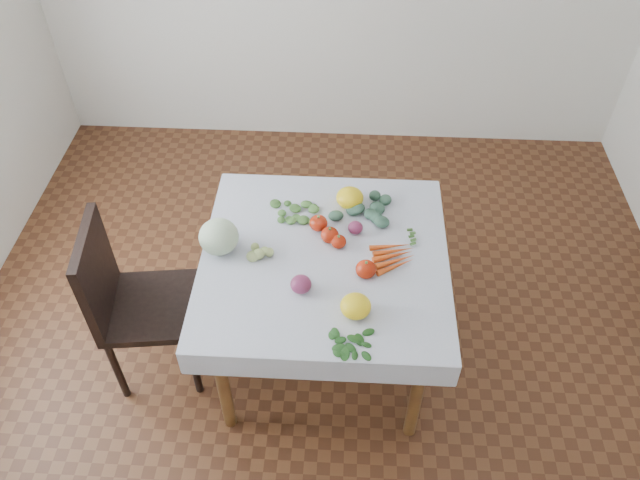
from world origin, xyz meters
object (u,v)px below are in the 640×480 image
object	(u,v)px
carrot_bunch	(393,256)
table	(324,271)
cabbage	(219,237)
heirloom_back	(350,198)
chair	(128,297)

from	to	relation	value
carrot_bunch	table	bearing A→B (deg)	-179.08
table	cabbage	world-z (taller)	cabbage
carrot_bunch	heirloom_back	bearing A→B (deg)	120.42
table	carrot_bunch	size ratio (longest dim) A/B	4.63
cabbage	heirloom_back	size ratio (longest dim) A/B	1.35
cabbage	heirloom_back	distance (m)	0.68
chair	heirloom_back	distance (m)	1.16
table	cabbage	size ratio (longest dim) A/B	5.52
heirloom_back	chair	bearing A→B (deg)	-155.25
table	heirloom_back	xyz separation A→B (m)	(0.11, 0.36, 0.15)
cabbage	carrot_bunch	xyz separation A→B (m)	(0.79, -0.01, -0.07)
chair	carrot_bunch	size ratio (longest dim) A/B	4.44
carrot_bunch	chair	bearing A→B (deg)	-174.28
chair	carrot_bunch	xyz separation A→B (m)	(1.23, 0.12, 0.22)
chair	table	bearing A→B (deg)	7.33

